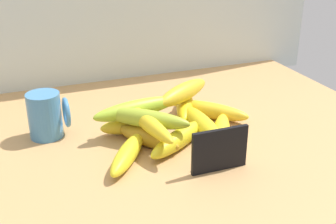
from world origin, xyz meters
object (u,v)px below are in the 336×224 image
Objects in this scene: banana_9 at (145,118)px; banana_10 at (136,109)px; coffee_mug at (47,115)px; banana_8 at (148,123)px; banana_0 at (185,106)px; banana_6 at (148,137)px; banana_3 at (128,154)px; banana_11 at (183,92)px; chalkboard_sign at (219,151)px; banana_4 at (210,110)px; banana_7 at (221,134)px; banana_1 at (136,124)px; banana_2 at (202,125)px; banana_5 at (179,139)px.

banana_10 is at bearing 92.41° from banana_9.
banana_8 is (18.44, -12.25, 0.48)cm from coffee_mug.
banana_8 is (-13.51, -12.51, 3.41)cm from banana_0.
coffee_mug is 22.16cm from banana_6.
banana_3 is 0.91× the size of banana_11.
coffee_mug is 0.64× the size of banana_6.
banana_4 is at bearing 67.83° from chalkboard_sign.
banana_3 is at bearing -177.30° from banana_7.
banana_0 is at bearing 46.73° from banana_11.
banana_10 is (-0.21, 5.01, 0.14)cm from banana_9.
banana_1 is (-9.82, 20.36, -1.91)cm from chalkboard_sign.
banana_7 is 18.72cm from banana_10.
banana_3 is (-19.20, -17.01, -0.18)cm from banana_0.
banana_4 is at bearing 3.12° from banana_1.
banana_7 is 15.69cm from banana_11.
banana_7 is (14.78, -3.94, -0.05)cm from banana_6.
coffee_mug is (-27.76, 25.51, 1.04)cm from chalkboard_sign.
banana_8 is at bearing 38.31° from banana_3.
banana_10 reaches higher than banana_4.
banana_8 is at bearing 125.09° from chalkboard_sign.
banana_11 is (12.77, 4.64, 0.24)cm from banana_10.
chalkboard_sign reaches higher than banana_2.
banana_4 is (5.28, 6.74, -0.20)cm from banana_2.
banana_11 reaches higher than banana_4.
banana_9 reaches higher than banana_7.
coffee_mug is 0.50× the size of banana_8.
banana_2 is at bearing -88.42° from banana_11.
banana_8 reaches higher than banana_4.
banana_5 is 1.20× the size of banana_6.
banana_6 is (-17.98, -7.69, -0.03)cm from banana_4.
banana_5 is (11.46, 2.03, 0.11)cm from banana_3.
banana_4 is (23.71, 12.60, 0.12)cm from banana_3.
banana_8 reaches higher than banana_3.
banana_1 is 0.86× the size of banana_11.
banana_11 reaches higher than banana_7.
banana_10 is at bearing 92.54° from banana_8.
banana_0 reaches higher than banana_7.
banana_8 is 1.78cm from banana_9.
banana_3 is 0.83× the size of banana_8.
banana_0 is 6.31cm from banana_4.
banana_2 reaches higher than banana_3.
chalkboard_sign is at bearing -97.28° from banana_11.
coffee_mug is at bearing 154.64° from banana_7.
banana_2 is 1.25× the size of banana_6.
coffee_mug reaches higher than chalkboard_sign.
banana_2 is 1.04× the size of banana_4.
coffee_mug is 0.53× the size of banana_5.
banana_6 reaches higher than banana_3.
banana_9 is (-0.09, 1.76, 0.25)cm from banana_8.
chalkboard_sign is 0.57× the size of banana_2.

